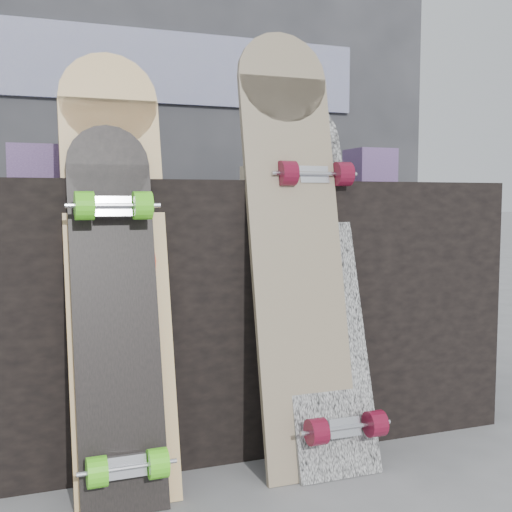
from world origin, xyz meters
name	(u,v)px	position (x,y,z in m)	size (l,w,h in m)	color
ground	(300,487)	(0.00, 0.00, 0.00)	(60.00, 60.00, 0.00)	slate
vendor_table	(238,305)	(0.00, 0.50, 0.40)	(1.60, 0.60, 0.80)	black
booth	(176,119)	(0.00, 1.35, 1.10)	(2.40, 0.22, 2.20)	#2E2E32
merch_box_purple	(41,163)	(-0.60, 0.46, 0.85)	(0.18, 0.12, 0.10)	#4F346B
merch_box_small	(370,167)	(0.48, 0.49, 0.86)	(0.14, 0.14, 0.12)	#4F346B
merch_box_flat	(275,175)	(0.16, 0.59, 0.83)	(0.22, 0.10, 0.06)	#D1B78C
longboard_geisha	(117,256)	(-0.44, 0.18, 0.60)	(0.26, 0.29, 1.14)	#CBB889
longboard_celtic	(295,233)	(0.05, 0.16, 0.65)	(0.27, 0.28, 1.23)	beige
longboard_cascadia	(319,271)	(0.12, 0.16, 0.54)	(0.24, 0.38, 1.05)	silver
skateboard_dark	(116,308)	(-0.45, 0.11, 0.48)	(0.21, 0.30, 0.94)	black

